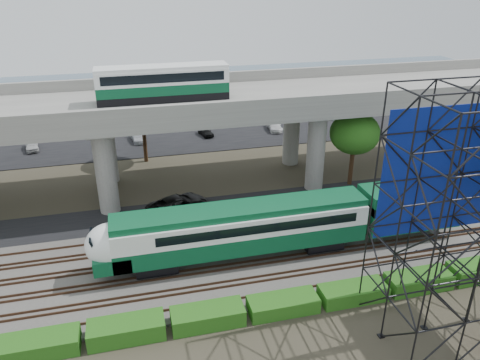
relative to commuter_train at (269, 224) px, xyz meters
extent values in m
plane|color=#474233|center=(-1.95, -2.00, -2.88)|extent=(140.00, 140.00, 0.00)
cube|color=slate|center=(-1.95, 0.00, -2.78)|extent=(90.00, 12.00, 0.20)
cube|color=black|center=(-1.95, 8.50, -2.84)|extent=(90.00, 5.00, 0.08)
cube|color=black|center=(-1.95, 32.00, -2.84)|extent=(90.00, 18.00, 0.08)
cube|color=#3F4F68|center=(-1.95, 54.00, -2.87)|extent=(140.00, 40.00, 0.03)
cube|color=#472D1E|center=(-1.95, -4.72, -2.60)|extent=(90.00, 0.08, 0.16)
cube|color=#472D1E|center=(-1.95, -3.28, -2.60)|extent=(90.00, 0.08, 0.16)
cube|color=#472D1E|center=(-1.95, -2.72, -2.60)|extent=(90.00, 0.08, 0.16)
cube|color=#472D1E|center=(-1.95, -1.28, -2.60)|extent=(90.00, 0.08, 0.16)
cube|color=#472D1E|center=(-1.95, -0.72, -2.60)|extent=(90.00, 0.08, 0.16)
cube|color=#472D1E|center=(-1.95, 0.72, -2.60)|extent=(90.00, 0.08, 0.16)
cube|color=#472D1E|center=(-1.95, 1.28, -2.60)|extent=(90.00, 0.08, 0.16)
cube|color=#472D1E|center=(-1.95, 2.72, -2.60)|extent=(90.00, 0.08, 0.16)
cube|color=#472D1E|center=(-1.95, 3.28, -2.60)|extent=(90.00, 0.08, 0.16)
cube|color=#472D1E|center=(-1.95, 4.72, -2.60)|extent=(90.00, 0.08, 0.16)
cube|color=black|center=(-8.62, 0.00, -2.07)|extent=(3.00, 2.20, 0.90)
cube|color=black|center=(4.38, 0.00, -2.07)|extent=(3.00, 2.20, 0.90)
cube|color=#0B502D|center=(-2.12, 0.00, -0.92)|extent=(19.00, 3.00, 1.40)
cube|color=white|center=(-2.12, 0.00, 0.53)|extent=(19.00, 3.00, 1.50)
cube|color=#0B502D|center=(-2.12, 0.00, 1.53)|extent=(19.00, 2.60, 0.50)
cube|color=black|center=(-1.12, 0.00, 0.58)|extent=(15.00, 3.06, 0.70)
ellipsoid|color=white|center=(-11.62, 0.00, -0.02)|extent=(3.60, 3.00, 3.20)
cube|color=#0B502D|center=(-11.62, 0.00, -1.07)|extent=(2.60, 3.00, 1.10)
cube|color=black|center=(-12.72, 0.00, 0.48)|extent=(0.48, 2.00, 1.09)
cube|color=#0B502D|center=(11.88, 0.00, 0.08)|extent=(8.00, 3.00, 3.40)
cube|color=#9E9B93|center=(-1.95, 14.00, 5.72)|extent=(80.00, 12.00, 1.20)
cube|color=#9E9B93|center=(-1.95, 8.25, 6.87)|extent=(80.00, 0.50, 1.10)
cube|color=#9E9B93|center=(-1.95, 19.75, 6.87)|extent=(80.00, 0.50, 1.10)
cylinder|color=#9E9B93|center=(-11.95, 10.50, 1.12)|extent=(1.80, 1.80, 8.00)
cylinder|color=#9E9B93|center=(-11.95, 17.50, 1.12)|extent=(1.80, 1.80, 8.00)
cube|color=#9E9B93|center=(-11.95, 14.00, 4.82)|extent=(2.40, 9.00, 0.60)
cylinder|color=#9E9B93|center=(8.05, 10.50, 1.12)|extent=(1.80, 1.80, 8.00)
cylinder|color=#9E9B93|center=(8.05, 17.50, 1.12)|extent=(1.80, 1.80, 8.00)
cube|color=#9E9B93|center=(8.05, 14.00, 4.82)|extent=(2.40, 9.00, 0.60)
cylinder|color=#9E9B93|center=(26.05, 10.50, 1.12)|extent=(1.80, 1.80, 8.00)
cylinder|color=#9E9B93|center=(26.05, 17.50, 1.12)|extent=(1.80, 1.80, 8.00)
cube|color=#9E9B93|center=(26.05, 14.00, 4.82)|extent=(2.40, 9.00, 0.60)
cube|color=black|center=(-6.09, 14.00, 6.67)|extent=(12.00, 2.50, 0.70)
cube|color=#0B502D|center=(-6.09, 14.00, 7.47)|extent=(12.00, 2.50, 0.90)
cube|color=white|center=(-6.09, 14.00, 8.57)|extent=(12.00, 2.50, 1.30)
cube|color=black|center=(-6.09, 14.00, 8.62)|extent=(11.00, 2.56, 0.80)
cube|color=white|center=(-6.09, 14.00, 9.37)|extent=(12.00, 2.40, 0.30)
cube|color=navy|center=(8.63, -6.95, 6.42)|extent=(8.10, 0.08, 8.25)
cube|color=black|center=(8.63, -10.00, -2.84)|extent=(9.36, 6.36, 0.08)
cube|color=#1E5413|center=(-15.95, -6.30, -2.33)|extent=(4.60, 1.80, 1.10)
cube|color=#1E5413|center=(-10.95, -6.30, -2.28)|extent=(4.60, 1.80, 1.20)
cube|color=#1E5413|center=(-5.95, -6.30, -2.31)|extent=(4.60, 1.80, 1.15)
cube|color=#1E5413|center=(-0.95, -6.30, -2.37)|extent=(4.60, 1.80, 1.03)
cube|color=#1E5413|center=(4.05, -6.30, -2.38)|extent=(4.60, 1.80, 1.01)
cube|color=#1E5413|center=(9.05, -6.30, -2.32)|extent=(4.60, 1.80, 1.12)
cube|color=#1E5413|center=(14.05, -6.30, -2.28)|extent=(4.60, 1.80, 1.20)
cylinder|color=#382314|center=(12.05, 10.50, -0.48)|extent=(0.44, 0.44, 4.80)
ellipsoid|color=#1E5413|center=(12.05, 10.50, 2.72)|extent=(4.94, 4.94, 4.18)
cylinder|color=#382314|center=(-7.95, 22.00, -0.48)|extent=(0.44, 0.44, 4.80)
ellipsoid|color=#1E5413|center=(-7.95, 22.00, 2.72)|extent=(4.94, 4.94, 4.18)
imported|color=black|center=(-5.92, 8.75, -2.01)|extent=(6.27, 4.63, 1.58)
imported|color=silver|center=(-21.28, 29.00, -2.19)|extent=(2.11, 3.82, 1.23)
imported|color=#9EA0A5|center=(-13.99, 34.00, -2.19)|extent=(1.92, 3.89, 1.22)
imported|color=#B9BBC1|center=(-8.52, 29.00, -2.24)|extent=(2.09, 4.06, 1.13)
imported|color=white|center=(-3.99, 34.00, -2.20)|extent=(2.12, 4.39, 1.21)
imported|color=black|center=(0.30, 29.00, -2.25)|extent=(1.96, 3.43, 1.10)
imported|color=#B0B1B8|center=(5.49, 34.00, -2.18)|extent=(1.68, 3.87, 1.24)
imported|color=silver|center=(9.85, 29.00, -2.21)|extent=(2.05, 4.24, 1.19)
imported|color=#B5B9BD|center=(15.94, 34.00, -2.16)|extent=(2.98, 4.95, 1.29)
camera|label=1|loc=(-9.60, -29.22, 17.84)|focal=35.00mm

